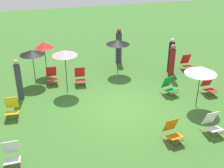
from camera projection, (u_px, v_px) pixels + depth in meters
ground_plane at (120, 107)px, 11.93m from camera, size 40.00×40.00×0.00m
deckchair_0 at (186, 63)px, 15.22m from camera, size 0.50×0.77×0.83m
deckchair_1 at (12, 108)px, 11.15m from camera, size 0.54×0.80×0.83m
deckchair_2 at (80, 77)px, 13.71m from camera, size 0.54×0.80×0.83m
deckchair_3 at (12, 155)px, 8.75m from camera, size 0.48×0.76×0.83m
deckchair_4 at (208, 86)px, 12.84m from camera, size 0.48×0.76×0.83m
deckchair_5 at (212, 124)px, 10.19m from camera, size 0.53×0.79×0.83m
deckchair_7 at (169, 87)px, 12.79m from camera, size 0.65×0.85×0.83m
deckchair_8 at (52, 76)px, 13.78m from camera, size 0.50×0.77×0.83m
deckchair_9 at (173, 132)px, 9.80m from camera, size 0.57×0.81×0.83m
umbrella_0 at (65, 53)px, 12.48m from camera, size 1.09×1.09×1.92m
umbrella_1 at (118, 42)px, 14.37m from camera, size 1.16×1.16×1.75m
umbrella_2 at (201, 70)px, 11.31m from camera, size 1.25×1.25×1.77m
umbrella_3 at (44, 45)px, 14.24m from camera, size 0.92×0.92×1.70m
umbrella_4 at (32, 52)px, 13.33m from camera, size 1.14×1.14×1.64m
person_0 at (19, 80)px, 12.25m from camera, size 0.33×0.33×1.78m
person_1 at (171, 56)px, 14.81m from camera, size 0.36×0.36×1.78m
person_2 at (119, 47)px, 15.93m from camera, size 0.45×0.45×1.92m
person_3 at (172, 62)px, 14.14m from camera, size 0.34×0.34×1.73m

